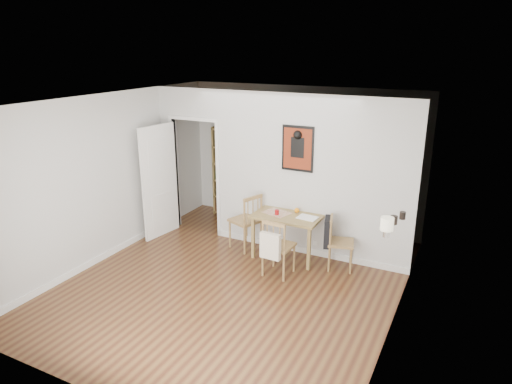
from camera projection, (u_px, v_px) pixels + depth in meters
The scene contains 15 objects.
ground at pixel (235, 281), 6.66m from camera, with size 5.20×5.20×0.00m, color brown.
room_shell at pixel (280, 174), 7.36m from camera, with size 5.20×5.20×5.20m.
dining_table at pixel (288, 220), 7.24m from camera, with size 1.06×0.68×0.73m.
chair_left at pixel (245, 221), 7.62m from camera, with size 0.62×0.62×0.97m.
chair_right at pixel (340, 242), 6.92m from camera, with size 0.56×0.51×0.83m.
chair_front at pixel (278, 246), 6.72m from camera, with size 0.47×0.53×0.90m.
bookshelf at pixel (232, 173), 9.02m from camera, with size 0.75×0.30×1.78m.
fireplace at pixel (393, 267), 5.76m from camera, with size 0.45×1.25×1.16m.
red_glass at pixel (277, 212), 7.20m from camera, with size 0.07×0.07×0.09m, color maroon.
orange_fruit at pixel (297, 210), 7.29m from camera, with size 0.08×0.08×0.08m, color orange.
placemat at pixel (277, 213), 7.30m from camera, with size 0.41×0.31×0.00m, color beige.
notebook at pixel (308, 218), 7.07m from camera, with size 0.30×0.22×0.02m, color white.
mantel_lamp at pixel (387, 225), 5.26m from camera, with size 0.15×0.15×0.24m.
ceramic_jar_a at pixel (394, 220), 5.67m from camera, with size 0.09×0.09×0.11m, color black.
ceramic_jar_b at pixel (403, 215), 5.83m from camera, with size 0.08×0.08×0.10m, color black.
Camera 1 is at (2.93, -5.17, 3.29)m, focal length 32.00 mm.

